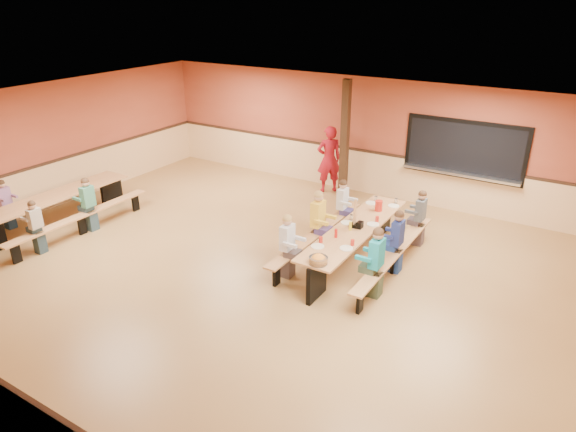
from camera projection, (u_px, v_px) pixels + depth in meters
The scene contains 23 objects.
ground at pixel (251, 269), 9.91m from camera, with size 12.00×12.00×0.00m, color olive.
room_envelope at pixel (250, 237), 9.63m from camera, with size 12.04×10.04×3.02m.
kitchen_pass_through at pixel (464, 152), 11.93m from camera, with size 2.78×0.28×1.38m.
structural_post at pixel (345, 140), 12.83m from camera, with size 0.18×0.18×3.00m, color black.
cafeteria_table_main at pixel (355, 237), 9.98m from camera, with size 1.91×3.70×0.74m.
cafeteria_table_second at pixel (56, 204), 11.53m from camera, with size 1.91×3.70×0.74m.
seated_child_white_left at pixel (287, 247), 9.42m from camera, with size 0.38×0.31×1.24m, color silver, non-canonical shape.
seated_adult_yellow at pixel (318, 222), 10.32m from camera, with size 0.42×0.34×1.31m, color yellow, non-canonical shape.
seated_child_grey_left at pixel (342, 207), 11.21m from camera, with size 0.37×0.30×1.20m, color silver, non-canonical shape.
seated_child_teal_right at pixel (376, 263), 8.79m from camera, with size 0.41×0.33×1.29m, color teal, non-canonical shape.
seated_child_navy_right at pixel (397, 242), 9.59m from camera, with size 0.38×0.31×1.23m, color navy, non-canonical shape.
seated_child_char_right at pixel (420, 218), 10.64m from camera, with size 0.36×0.30×1.19m, color #4C5156, non-canonical shape.
seated_child_purple_sec at pixel (6, 205), 11.40m from camera, with size 0.33×0.27×1.13m, color #976594, non-canonical shape.
seated_child_green_sec at pixel (89, 205), 11.30m from camera, with size 0.37×0.30×1.21m, color #3E7F66, non-canonical shape.
seated_child_tan_sec at pixel (37, 227), 10.32m from camera, with size 0.33×0.27×1.12m, color #A39784, non-canonical shape.
standing_woman at pixel (329, 159), 13.44m from camera, with size 0.65×0.42×1.77m, color maroon.
punch_pitcher at pixel (379, 206), 10.61m from camera, with size 0.16×0.16×0.22m, color red.
chip_bowl at pixel (318, 260), 8.55m from camera, with size 0.32×0.32×0.15m, color orange, non-canonical shape.
napkin_dispenser at pixel (360, 225), 9.84m from camera, with size 0.10×0.14×0.13m, color black.
condiment_mustard at pixel (350, 226), 9.75m from camera, with size 0.06×0.06×0.17m, color yellow.
condiment_ketchup at pixel (336, 233), 9.45m from camera, with size 0.06×0.06×0.17m, color #B2140F.
table_paddle at pixel (355, 220), 9.87m from camera, with size 0.16×0.16×0.56m.
place_settings at pixel (356, 225), 9.87m from camera, with size 0.65×3.30×0.11m, color beige, non-canonical shape.
Camera 1 is at (5.15, -7.00, 4.91)m, focal length 32.00 mm.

